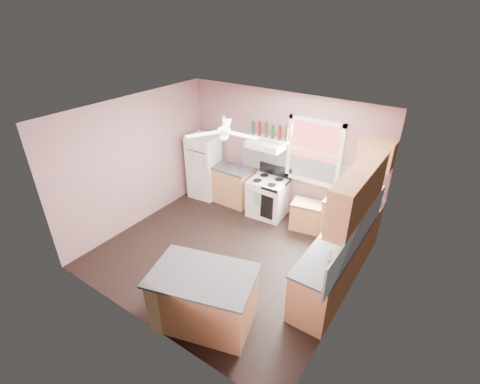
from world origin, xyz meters
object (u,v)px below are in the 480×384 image
Objects in this scene: refrigerator at (204,167)px; cart at (306,216)px; island at (204,299)px; stove at (267,198)px; toaster at (234,164)px.

cart is (2.68, 0.06, -0.46)m from refrigerator.
refrigerator is at bearing 170.54° from cart.
island reaches higher than cart.
stove is at bearing 168.48° from cart.
toaster is 0.33× the size of stove.
stove is at bearing -14.38° from toaster.
stove is 3.18m from island.
cart is 0.45× the size of island.
toaster is 0.20× the size of island.
stove is 0.97m from cart.
refrigerator is 1.78× the size of stove.
stove is at bearing -3.91° from refrigerator.
island is at bearing -81.40° from stove.
stove is 1.39× the size of cart.
stove is (0.93, -0.03, -0.56)m from toaster.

